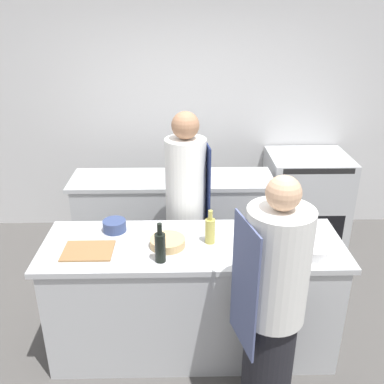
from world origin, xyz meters
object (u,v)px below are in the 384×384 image
(bowl_ceramic_blue, at_px, (315,253))
(cup, at_px, (245,226))
(bottle_olive_oil, at_px, (266,234))
(bowl_mixing_large, at_px, (115,226))
(bowl_prep_small, at_px, (168,242))
(chef_at_prep_near, at_px, (272,307))
(bottle_vinegar, at_px, (160,246))
(bottle_wine, at_px, (210,230))
(oven_range, at_px, (305,197))
(chef_at_stove, at_px, (186,211))

(bowl_ceramic_blue, xyz_separation_m, cup, (-0.43, 0.39, 0.00))
(bottle_olive_oil, height_order, bowl_ceramic_blue, bottle_olive_oil)
(bowl_mixing_large, bearing_deg, bowl_prep_small, -29.50)
(chef_at_prep_near, xyz_separation_m, bottle_vinegar, (-0.69, 0.38, 0.20))
(bottle_wine, distance_m, cup, 0.33)
(bottle_olive_oil, xyz_separation_m, bottle_vinegar, (-0.73, -0.13, -0.01))
(bowl_mixing_large, bearing_deg, bottle_vinegar, -49.02)
(cup, bearing_deg, oven_range, 59.12)
(bottle_olive_oil, relative_size, cup, 3.05)
(oven_range, bearing_deg, bottle_wine, -125.00)
(bottle_wine, height_order, bowl_prep_small, bottle_wine)
(bottle_vinegar, bearing_deg, bowl_mixing_large, 130.98)
(chef_at_stove, xyz_separation_m, bowl_mixing_large, (-0.55, -0.42, 0.09))
(bottle_vinegar, distance_m, cup, 0.74)
(bottle_vinegar, distance_m, bowl_mixing_large, 0.56)
(bottle_wine, bearing_deg, chef_at_stove, 105.38)
(oven_range, height_order, bowl_mixing_large, bowl_mixing_large)
(oven_range, distance_m, chef_at_stove, 1.78)
(chef_at_stove, relative_size, bottle_wine, 6.84)
(oven_range, bearing_deg, chef_at_prep_near, -110.11)
(bottle_olive_oil, height_order, bottle_wine, bottle_olive_oil)
(oven_range, relative_size, bowl_ceramic_blue, 6.18)
(bottle_olive_oil, bearing_deg, bowl_prep_small, 175.08)
(chef_at_stove, xyz_separation_m, bottle_vinegar, (-0.18, -0.84, 0.16))
(bowl_ceramic_blue, bearing_deg, chef_at_stove, 136.47)
(oven_range, xyz_separation_m, chef_at_prep_near, (-0.85, -2.31, 0.35))
(chef_at_prep_near, xyz_separation_m, bowl_ceramic_blue, (0.36, 0.40, 0.13))
(bottle_olive_oil, distance_m, bowl_prep_small, 0.69)
(bowl_ceramic_blue, distance_m, cup, 0.58)
(bowl_mixing_large, height_order, bowl_prep_small, bowl_mixing_large)
(chef_at_stove, xyz_separation_m, bottle_olive_oil, (0.55, -0.71, 0.17))
(chef_at_prep_near, xyz_separation_m, bottle_olive_oil, (0.04, 0.51, 0.21))
(oven_range, bearing_deg, chef_at_stove, -141.03)
(bottle_wine, bearing_deg, bowl_ceramic_blue, -17.52)
(bowl_mixing_large, height_order, bowl_ceramic_blue, bowl_mixing_large)
(bowl_mixing_large, bearing_deg, chef_at_stove, 37.18)
(oven_range, height_order, bottle_olive_oil, bottle_olive_oil)
(bottle_vinegar, xyz_separation_m, bowl_ceramic_blue, (1.05, 0.02, -0.08))
(chef_at_prep_near, xyz_separation_m, bottle_wine, (-0.34, 0.62, 0.19))
(oven_range, distance_m, cup, 1.84)
(bowl_mixing_large, distance_m, bowl_prep_small, 0.47)
(chef_at_prep_near, bearing_deg, bowl_prep_small, 33.88)
(bottle_olive_oil, xyz_separation_m, cup, (-0.11, 0.27, -0.08))
(oven_range, bearing_deg, bottle_olive_oil, -114.13)
(bottle_olive_oil, bearing_deg, bottle_vinegar, -169.66)
(bottle_olive_oil, distance_m, cup, 0.30)
(chef_at_prep_near, relative_size, bowl_ceramic_blue, 10.51)
(bottle_olive_oil, relative_size, bowl_mixing_large, 1.71)
(chef_at_stove, bearing_deg, bowl_prep_small, -19.44)
(chef_at_prep_near, relative_size, bowl_prep_small, 6.68)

